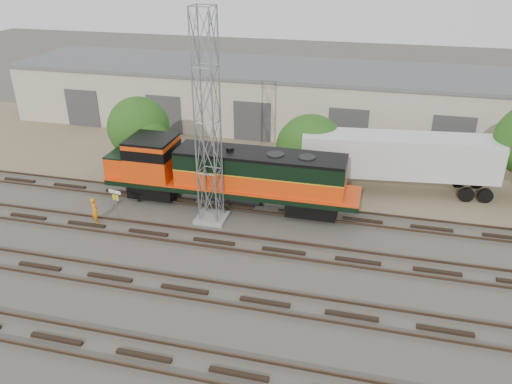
% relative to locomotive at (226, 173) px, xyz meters
% --- Properties ---
extents(ground, '(140.00, 140.00, 0.00)m').
position_rel_locomotive_xyz_m(ground, '(4.60, -6.00, -2.25)').
color(ground, '#47423A').
rests_on(ground, ground).
extents(dirt_strip, '(80.00, 16.00, 0.02)m').
position_rel_locomotive_xyz_m(dirt_strip, '(4.60, 9.00, -2.24)').
color(dirt_strip, '#726047').
rests_on(dirt_strip, ground).
extents(tracks, '(80.00, 20.40, 0.28)m').
position_rel_locomotive_xyz_m(tracks, '(4.60, -9.00, -2.17)').
color(tracks, black).
rests_on(tracks, ground).
extents(warehouse, '(58.40, 10.40, 5.30)m').
position_rel_locomotive_xyz_m(warehouse, '(4.64, 16.98, 0.41)').
color(warehouse, '#BCB59C').
rests_on(warehouse, ground).
extents(locomotive, '(16.17, 2.84, 3.89)m').
position_rel_locomotive_xyz_m(locomotive, '(0.00, 0.00, 0.00)').
color(locomotive, black).
rests_on(locomotive, tracks).
extents(signal_tower, '(1.82, 1.82, 12.32)m').
position_rel_locomotive_xyz_m(signal_tower, '(-0.37, -1.98, 3.76)').
color(signal_tower, gray).
rests_on(signal_tower, ground).
extents(sign_post, '(0.83, 0.20, 2.06)m').
position_rel_locomotive_xyz_m(sign_post, '(-5.85, -3.46, -0.81)').
color(sign_post, gray).
rests_on(sign_post, ground).
extents(worker, '(0.72, 0.69, 1.65)m').
position_rel_locomotive_xyz_m(worker, '(-7.00, -4.06, -1.42)').
color(worker, orange).
rests_on(worker, ground).
extents(semi_trailer, '(12.95, 3.93, 3.92)m').
position_rel_locomotive_xyz_m(semi_trailer, '(10.75, 4.91, 0.22)').
color(semi_trailer, silver).
rests_on(semi_trailer, ground).
extents(tree_west, '(4.58, 4.36, 5.70)m').
position_rel_locomotive_xyz_m(tree_west, '(-7.21, 3.20, 1.16)').
color(tree_west, '#382619').
rests_on(tree_west, ground).
extents(tree_mid, '(5.19, 4.94, 4.94)m').
position_rel_locomotive_xyz_m(tree_mid, '(4.73, 5.38, -0.20)').
color(tree_mid, '#382619').
rests_on(tree_mid, ground).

